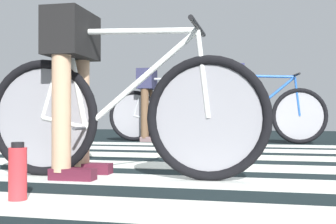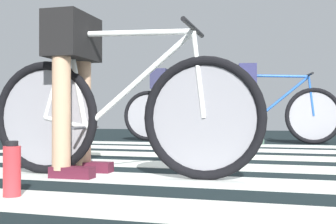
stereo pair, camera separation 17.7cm
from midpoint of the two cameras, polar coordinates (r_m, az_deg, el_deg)
ground at (r=3.67m, az=7.20°, el=-6.38°), size 18.00×14.00×0.02m
crosswalk_markings at (r=3.62m, az=7.55°, el=-6.27°), size 5.39×4.21×0.00m
bicycle_1_of_3 at (r=2.67m, az=-7.77°, el=-0.16°), size 1.74×0.52×0.93m
cyclist_1_of_3 at (r=2.81m, az=-13.78°, el=5.20°), size 0.32×0.41×1.00m
bicycle_2_of_3 at (r=5.84m, az=10.69°, el=-0.23°), size 1.72×0.54×0.93m
cyclist_2_of_3 at (r=5.82m, az=7.65°, el=2.46°), size 0.37×0.44×1.02m
bicycle_3_of_3 at (r=6.24m, az=-0.66°, el=-0.24°), size 1.74×0.52×0.93m
cyclist_3_of_3 at (r=6.31m, az=-3.44°, el=2.22°), size 0.33×0.42×1.01m
water_bottle at (r=2.12m, az=-20.72°, el=-7.22°), size 0.08×0.08×0.26m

